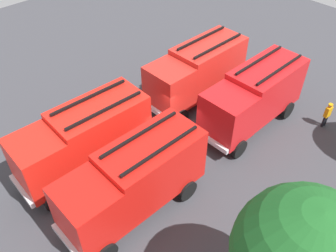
{
  "coord_description": "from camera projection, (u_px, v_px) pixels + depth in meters",
  "views": [
    {
      "loc": [
        10.25,
        10.74,
        14.59
      ],
      "look_at": [
        0.0,
        0.0,
        1.4
      ],
      "focal_mm": 38.11,
      "sensor_mm": 36.0,
      "label": 1
    }
  ],
  "objects": [
    {
      "name": "ground_plane",
      "position": [
        168.0,
        144.0,
        20.79
      ],
      "size": [
        50.28,
        50.28,
        0.0
      ],
      "primitive_type": "plane",
      "color": "#38383D"
    },
    {
      "name": "fire_truck_0",
      "position": [
        197.0,
        71.0,
        22.68
      ],
      "size": [
        7.2,
        2.75,
        3.88
      ],
      "rotation": [
        0.0,
        0.0,
        -0.0
      ],
      "color": "red",
      "rests_on": "ground"
    },
    {
      "name": "fire_truck_1",
      "position": [
        84.0,
        138.0,
        18.06
      ],
      "size": [
        7.27,
        2.94,
        3.88
      ],
      "rotation": [
        0.0,
        0.0,
        -0.03
      ],
      "color": "red",
      "rests_on": "ground"
    },
    {
      "name": "fire_truck_2",
      "position": [
        254.0,
        96.0,
        20.69
      ],
      "size": [
        7.21,
        2.78,
        3.88
      ],
      "rotation": [
        0.0,
        0.0,
        0.0
      ],
      "color": "red",
      "rests_on": "ground"
    },
    {
      "name": "fire_truck_3",
      "position": [
        134.0,
        179.0,
        16.02
      ],
      "size": [
        7.23,
        2.81,
        3.88
      ],
      "rotation": [
        0.0,
        0.0,
        -0.01
      ],
      "color": "red",
      "rests_on": "ground"
    },
    {
      "name": "firefighter_0",
      "position": [
        327.0,
        114.0,
        21.36
      ],
      "size": [
        0.45,
        0.29,
        1.69
      ],
      "rotation": [
        0.0,
        0.0,
        4.59
      ],
      "color": "black",
      "rests_on": "ground"
    },
    {
      "name": "firefighter_1",
      "position": [
        184.0,
        68.0,
        25.06
      ],
      "size": [
        0.48,
        0.45,
        1.78
      ],
      "rotation": [
        0.0,
        0.0,
        0.92
      ],
      "color": "black",
      "rests_on": "ground"
    },
    {
      "name": "traffic_cone_0",
      "position": [
        197.0,
        59.0,
        27.28
      ],
      "size": [
        0.44,
        0.44,
        0.63
      ],
      "primitive_type": "cone",
      "color": "#F2600C",
      "rests_on": "ground"
    }
  ]
}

